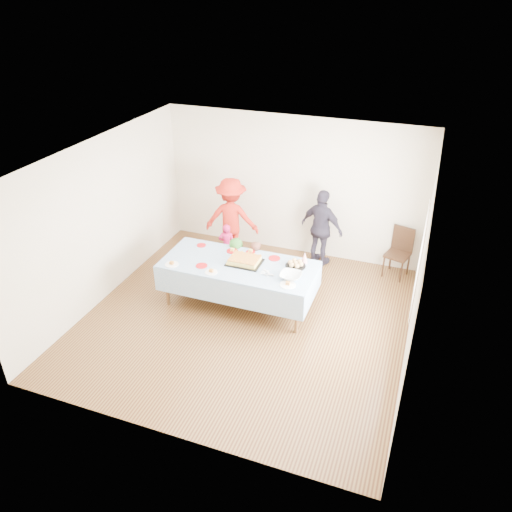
{
  "coord_description": "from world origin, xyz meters",
  "views": [
    {
      "loc": [
        2.41,
        -6.07,
        4.85
      ],
      "look_at": [
        0.07,
        0.3,
        1.02
      ],
      "focal_mm": 35.0,
      "sensor_mm": 36.0,
      "label": 1
    }
  ],
  "objects": [
    {
      "name": "ground",
      "position": [
        0.0,
        0.0,
        0.0
      ],
      "size": [
        5.0,
        5.0,
        0.0
      ],
      "primitive_type": "plane",
      "color": "#412212",
      "rests_on": "ground"
    },
    {
      "name": "room_walls",
      "position": [
        0.05,
        0.0,
        1.77
      ],
      "size": [
        5.04,
        5.04,
        2.72
      ],
      "color": "beige",
      "rests_on": "ground"
    },
    {
      "name": "party_table",
      "position": [
        -0.26,
        0.36,
        0.72
      ],
      "size": [
        2.5,
        1.1,
        0.78
      ],
      "color": "brown",
      "rests_on": "ground"
    },
    {
      "name": "birthday_cake",
      "position": [
        -0.17,
        0.42,
        0.83
      ],
      "size": [
        0.55,
        0.42,
        0.1
      ],
      "color": "black",
      "rests_on": "party_table"
    },
    {
      "name": "rolls_tray",
      "position": [
        0.63,
        0.6,
        0.82
      ],
      "size": [
        0.33,
        0.33,
        0.1
      ],
      "color": "black",
      "rests_on": "party_table"
    },
    {
      "name": "punch_bowl",
      "position": [
        0.66,
        0.23,
        0.82
      ],
      "size": [
        0.34,
        0.34,
        0.08
      ],
      "primitive_type": "imported",
      "color": "silver",
      "rests_on": "party_table"
    },
    {
      "name": "party_hat",
      "position": [
        0.73,
        0.77,
        0.87
      ],
      "size": [
        0.11,
        0.11,
        0.19
      ],
      "primitive_type": "cone",
      "color": "white",
      "rests_on": "party_table"
    },
    {
      "name": "fork_pile",
      "position": [
        0.3,
        0.2,
        0.81
      ],
      "size": [
        0.24,
        0.18,
        0.07
      ],
      "primitive_type": null,
      "color": "white",
      "rests_on": "party_table"
    },
    {
      "name": "plate_red_far_a",
      "position": [
        -1.09,
        0.71,
        0.79
      ],
      "size": [
        0.16,
        0.16,
        0.01
      ],
      "primitive_type": "cylinder",
      "color": "#B80D13",
      "rests_on": "party_table"
    },
    {
      "name": "plate_red_far_b",
      "position": [
        -0.51,
        0.71,
        0.79
      ],
      "size": [
        0.2,
        0.2,
        0.01
      ],
      "primitive_type": "cylinder",
      "color": "#B80D13",
      "rests_on": "party_table"
    },
    {
      "name": "plate_red_far_c",
      "position": [
        -0.21,
        0.78,
        0.79
      ],
      "size": [
        0.16,
        0.16,
        0.01
      ],
      "primitive_type": "cylinder",
      "color": "#B80D13",
      "rests_on": "party_table"
    },
    {
      "name": "plate_red_far_d",
      "position": [
        0.23,
        0.72,
        0.79
      ],
      "size": [
        0.2,
        0.2,
        0.01
      ],
      "primitive_type": "cylinder",
      "color": "#B80D13",
      "rests_on": "party_table"
    },
    {
      "name": "plate_red_near",
      "position": [
        -0.78,
        0.09,
        0.79
      ],
      "size": [
        0.19,
        0.19,
        0.01
      ],
      "primitive_type": "cylinder",
      "color": "#B80D13",
      "rests_on": "party_table"
    },
    {
      "name": "plate_white_left",
      "position": [
        -1.26,
        -0.04,
        0.79
      ],
      "size": [
        0.22,
        0.22,
        0.01
      ],
      "primitive_type": "cylinder",
      "color": "white",
      "rests_on": "party_table"
    },
    {
      "name": "plate_white_mid",
      "position": [
        -0.56,
        -0.04,
        0.79
      ],
      "size": [
        0.2,
        0.2,
        0.01
      ],
      "primitive_type": "cylinder",
      "color": "white",
      "rests_on": "party_table"
    },
    {
      "name": "plate_white_right",
      "position": [
        0.68,
        0.02,
        0.79
      ],
      "size": [
        0.24,
        0.24,
        0.01
      ],
      "primitive_type": "cylinder",
      "color": "white",
      "rests_on": "party_table"
    },
    {
      "name": "dining_chair",
      "position": [
        2.12,
        2.27,
        0.51
      ],
      "size": [
        0.49,
        0.49,
        0.92
      ],
      "rotation": [
        0.0,
        0.0,
        -0.27
      ],
      "color": "black",
      "rests_on": "ground"
    },
    {
      "name": "toddler_left",
      "position": [
        -0.95,
        1.48,
        0.43
      ],
      "size": [
        0.36,
        0.28,
        0.86
      ],
      "primitive_type": "imported",
      "rotation": [
        0.0,
        0.0,
        3.4
      ],
      "color": "#C61855",
      "rests_on": "ground"
    },
    {
      "name": "toddler_mid",
      "position": [
        -0.52,
        0.9,
        0.46
      ],
      "size": [
        0.5,
        0.37,
        0.92
      ],
      "primitive_type": "imported",
      "rotation": [
        0.0,
        0.0,
        2.95
      ],
      "color": "#2D6B23",
      "rests_on": "ground"
    },
    {
      "name": "toddler_right",
      "position": [
        -0.2,
        0.95,
        0.45
      ],
      "size": [
        0.52,
        0.46,
        0.89
      ],
      "primitive_type": "imported",
      "rotation": [
        0.0,
        0.0,
        3.46
      ],
      "color": "#B06A52",
      "rests_on": "ground"
    },
    {
      "name": "adult_left",
      "position": [
        -1.01,
        1.87,
        0.8
      ],
      "size": [
        1.12,
        0.76,
        1.6
      ],
      "primitive_type": "imported",
      "rotation": [
        0.0,
        0.0,
        3.31
      ],
      "color": "red",
      "rests_on": "ground"
    },
    {
      "name": "adult_right",
      "position": [
        0.68,
        2.16,
        0.75
      ],
      "size": [
        0.94,
        0.63,
        1.49
      ],
      "primitive_type": "imported",
      "rotation": [
        0.0,
        0.0,
        2.8
      ],
      "color": "#2B2634",
      "rests_on": "ground"
    }
  ]
}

